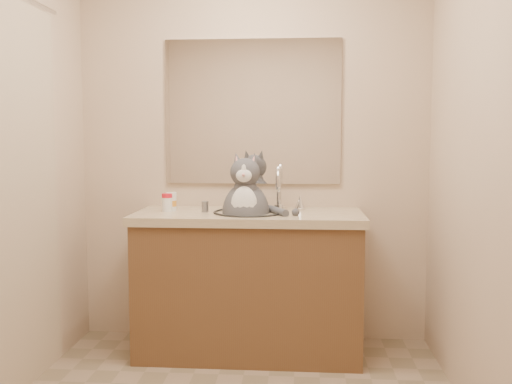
{
  "coord_description": "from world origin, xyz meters",
  "views": [
    {
      "loc": [
        0.3,
        -2.36,
        1.29
      ],
      "look_at": [
        0.07,
        0.65,
        1.0
      ],
      "focal_mm": 40.0,
      "sensor_mm": 36.0,
      "label": 1
    }
  ],
  "objects_px": {
    "cat": "(246,209)",
    "grey_canister": "(205,207)",
    "pill_bottle_redcap": "(167,202)",
    "pill_bottle_orange": "(171,202)"
  },
  "relations": [
    {
      "from": "cat",
      "to": "pill_bottle_redcap",
      "type": "bearing_deg",
      "value": 176.35
    },
    {
      "from": "grey_canister",
      "to": "pill_bottle_redcap",
      "type": "bearing_deg",
      "value": 176.58
    },
    {
      "from": "pill_bottle_redcap",
      "to": "grey_canister",
      "type": "height_order",
      "value": "pill_bottle_redcap"
    },
    {
      "from": "pill_bottle_orange",
      "to": "cat",
      "type": "bearing_deg",
      "value": -9.58
    },
    {
      "from": "cat",
      "to": "grey_canister",
      "type": "xyz_separation_m",
      "value": [
        -0.25,
        0.02,
        0.01
      ]
    },
    {
      "from": "cat",
      "to": "pill_bottle_orange",
      "type": "relative_size",
      "value": 5.16
    },
    {
      "from": "cat",
      "to": "pill_bottle_orange",
      "type": "xyz_separation_m",
      "value": [
        -0.46,
        0.08,
        0.03
      ]
    },
    {
      "from": "pill_bottle_orange",
      "to": "grey_canister",
      "type": "distance_m",
      "value": 0.22
    },
    {
      "from": "pill_bottle_orange",
      "to": "grey_canister",
      "type": "bearing_deg",
      "value": -15.34
    },
    {
      "from": "pill_bottle_redcap",
      "to": "grey_canister",
      "type": "xyz_separation_m",
      "value": [
        0.23,
        -0.01,
        -0.02
      ]
    }
  ]
}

